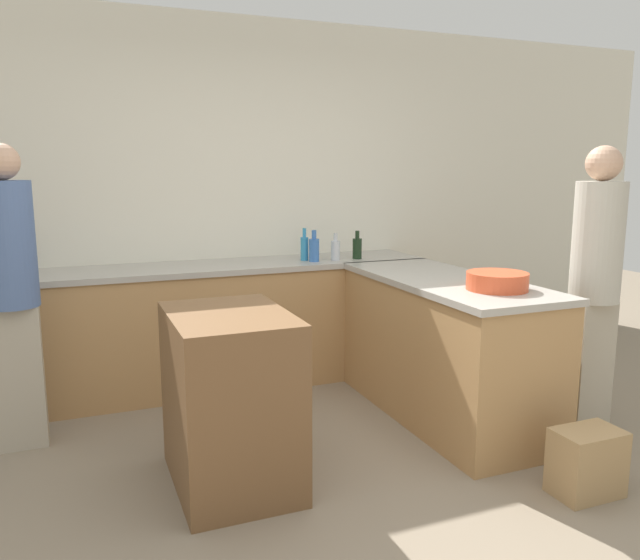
# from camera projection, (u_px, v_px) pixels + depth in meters

# --- Properties ---
(ground_plane) EXTENTS (14.00, 14.00, 0.00)m
(ground_plane) POSITION_uv_depth(u_px,v_px,m) (362.00, 520.00, 2.85)
(ground_plane) COLOR gray
(wall_back) EXTENTS (8.00, 0.06, 2.70)m
(wall_back) POSITION_uv_depth(u_px,v_px,m) (229.00, 200.00, 4.77)
(wall_back) COLOR silver
(wall_back) RESTS_ON ground_plane
(counter_back) EXTENTS (2.75, 0.61, 0.91)m
(counter_back) POSITION_uv_depth(u_px,v_px,m) (243.00, 323.00, 4.64)
(counter_back) COLOR tan
(counter_back) RESTS_ON ground_plane
(counter_peninsula) EXTENTS (0.69, 1.67, 0.91)m
(counter_peninsula) POSITION_uv_depth(u_px,v_px,m) (444.00, 347.00, 4.00)
(counter_peninsula) COLOR tan
(counter_peninsula) RESTS_ON ground_plane
(island_table) EXTENTS (0.57, 0.79, 0.89)m
(island_table) POSITION_uv_depth(u_px,v_px,m) (231.00, 399.00, 3.13)
(island_table) COLOR brown
(island_table) RESTS_ON ground_plane
(mixing_bowl) EXTENTS (0.35, 0.35, 0.10)m
(mixing_bowl) POSITION_uv_depth(u_px,v_px,m) (497.00, 281.00, 3.54)
(mixing_bowl) COLOR #DB512D
(mixing_bowl) RESTS_ON counter_peninsula
(wine_bottle_dark) EXTENTS (0.07, 0.07, 0.22)m
(wine_bottle_dark) POSITION_uv_depth(u_px,v_px,m) (357.00, 248.00, 4.75)
(wine_bottle_dark) COLOR black
(wine_bottle_dark) RESTS_ON counter_back
(vinegar_bottle_clear) EXTENTS (0.07, 0.07, 0.20)m
(vinegar_bottle_clear) POSITION_uv_depth(u_px,v_px,m) (335.00, 250.00, 4.68)
(vinegar_bottle_clear) COLOR silver
(vinegar_bottle_clear) RESTS_ON counter_back
(water_bottle_blue) EXTENTS (0.08, 0.08, 0.23)m
(water_bottle_blue) POSITION_uv_depth(u_px,v_px,m) (314.00, 249.00, 4.61)
(water_bottle_blue) COLOR #386BB7
(water_bottle_blue) RESTS_ON counter_back
(dish_soap_bottle) EXTENTS (0.06, 0.06, 0.24)m
(dish_soap_bottle) POSITION_uv_depth(u_px,v_px,m) (304.00, 248.00, 4.67)
(dish_soap_bottle) COLOR #338CBF
(dish_soap_bottle) RESTS_ON counter_back
(person_by_range) EXTENTS (0.29, 0.29, 1.72)m
(person_by_range) POSITION_uv_depth(u_px,v_px,m) (11.00, 284.00, 3.46)
(person_by_range) COLOR #ADA38E
(person_by_range) RESTS_ON ground_plane
(person_at_peninsula) EXTENTS (0.28, 0.28, 1.72)m
(person_at_peninsula) POSITION_uv_depth(u_px,v_px,m) (595.00, 280.00, 3.62)
(person_at_peninsula) COLOR #ADA38E
(person_at_peninsula) RESTS_ON ground_plane
(paper_bag) EXTENTS (0.33, 0.22, 0.33)m
(paper_bag) POSITION_uv_depth(u_px,v_px,m) (587.00, 462.00, 3.05)
(paper_bag) COLOR #A88456
(paper_bag) RESTS_ON ground_plane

